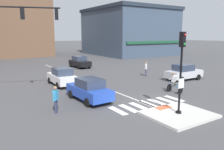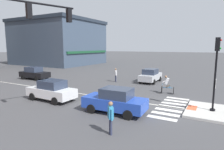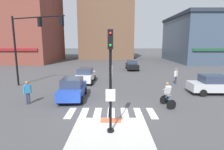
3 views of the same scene
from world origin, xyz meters
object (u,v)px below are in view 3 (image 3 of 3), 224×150
object	(u,v)px
car_silver_cross_right	(213,85)
pedestrian_at_curb_left	(27,91)
signal_pole	(110,73)
car_black_eastbound_distant	(132,65)
car_white_westbound_far	(86,75)
car_blue_westbound_near	(73,88)
cyclist	(168,94)
traffic_light_mast	(29,38)
pedestrian_waiting_far_side	(176,75)

from	to	relation	value
car_silver_cross_right	pedestrian_at_curb_left	bearing A→B (deg)	-169.53
signal_pole	car_silver_cross_right	distance (m)	11.33
car_black_eastbound_distant	car_white_westbound_far	size ratio (longest dim) A/B	1.00
car_blue_westbound_near	car_white_westbound_far	distance (m)	5.85
pedestrian_at_curb_left	car_silver_cross_right	bearing A→B (deg)	10.47
signal_pole	cyclist	xyz separation A→B (m)	(3.82, 3.85, -2.11)
signal_pole	car_white_westbound_far	bearing A→B (deg)	104.31
signal_pole	car_blue_westbound_near	world-z (taller)	signal_pole
traffic_light_mast	pedestrian_at_curb_left	world-z (taller)	traffic_light_mast
traffic_light_mast	cyclist	bearing A→B (deg)	-25.32
pedestrian_waiting_far_side	cyclist	bearing A→B (deg)	-113.17
signal_pole	pedestrian_at_curb_left	distance (m)	7.57
car_blue_westbound_near	cyclist	distance (m)	7.06
car_black_eastbound_distant	pedestrian_waiting_far_side	distance (m)	10.90
car_white_westbound_far	cyclist	xyz separation A→B (m)	(6.74, -7.58, 0.06)
car_blue_westbound_near	car_black_eastbound_distant	world-z (taller)	same
car_black_eastbound_distant	pedestrian_at_curb_left	world-z (taller)	pedestrian_at_curb_left
car_blue_westbound_near	car_black_eastbound_distant	bearing A→B (deg)	68.03
car_silver_cross_right	pedestrian_at_curb_left	size ratio (longest dim) A/B	2.46
car_silver_cross_right	signal_pole	bearing A→B (deg)	-141.15
car_silver_cross_right	car_white_westbound_far	bearing A→B (deg)	158.95
signal_pole	pedestrian_waiting_far_side	size ratio (longest dim) A/B	2.81
signal_pole	car_silver_cross_right	size ratio (longest dim) A/B	1.14
signal_pole	car_black_eastbound_distant	world-z (taller)	signal_pole
car_white_westbound_far	cyclist	world-z (taller)	cyclist
car_white_westbound_far	pedestrian_at_curb_left	distance (m)	7.76
pedestrian_waiting_far_side	car_blue_westbound_near	bearing A→B (deg)	-152.14
signal_pole	cyclist	size ratio (longest dim) A/B	2.80
car_silver_cross_right	pedestrian_waiting_far_side	xyz separation A→B (m)	(-1.88, 3.79, 0.17)
car_blue_westbound_near	pedestrian_waiting_far_side	world-z (taller)	pedestrian_waiting_far_side
signal_pole	pedestrian_waiting_far_side	xyz separation A→B (m)	(6.79, 10.77, -2.00)
car_blue_westbound_near	signal_pole	bearing A→B (deg)	-61.59
car_black_eastbound_distant	pedestrian_waiting_far_side	size ratio (longest dim) A/B	2.48
signal_pole	car_white_westbound_far	world-z (taller)	signal_pole
traffic_light_mast	car_black_eastbound_distant	size ratio (longest dim) A/B	1.65
car_blue_westbound_near	cyclist	world-z (taller)	cyclist
traffic_light_mast	pedestrian_waiting_far_side	distance (m)	15.23
car_silver_cross_right	cyclist	xyz separation A→B (m)	(-4.84, -3.13, 0.06)
signal_pole	car_silver_cross_right	bearing A→B (deg)	38.85
signal_pole	car_black_eastbound_distant	bearing A→B (deg)	81.30
pedestrian_at_curb_left	cyclist	bearing A→B (deg)	-2.53
car_blue_westbound_near	car_silver_cross_right	size ratio (longest dim) A/B	1.01
pedestrian_waiting_far_side	pedestrian_at_curb_left	bearing A→B (deg)	-152.95
car_white_westbound_far	pedestrian_at_curb_left	bearing A→B (deg)	-112.76
traffic_light_mast	car_black_eastbound_distant	bearing A→B (deg)	46.39
cyclist	pedestrian_waiting_far_side	xyz separation A→B (m)	(2.96, 6.92, 0.11)
car_blue_westbound_near	pedestrian_waiting_far_side	distance (m)	11.09
car_white_westbound_far	car_black_eastbound_distant	bearing A→B (deg)	57.49
car_silver_cross_right	cyclist	bearing A→B (deg)	-147.15
signal_pole	car_blue_westbound_near	distance (m)	6.71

